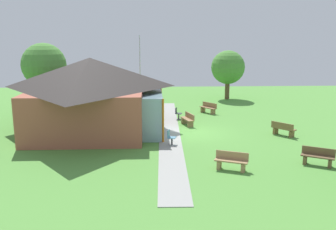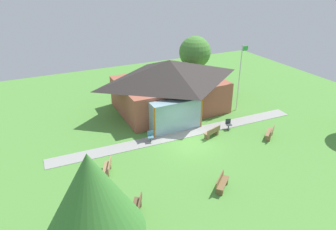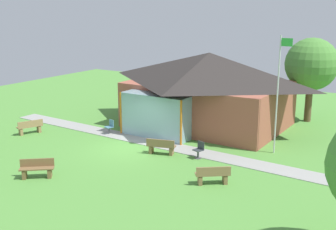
{
  "view_description": "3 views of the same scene",
  "coord_description": "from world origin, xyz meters",
  "px_view_note": "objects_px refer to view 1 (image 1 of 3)",
  "views": [
    {
      "loc": [
        -22.47,
        2.63,
        5.97
      ],
      "look_at": [
        0.92,
        1.55,
        0.96
      ],
      "focal_mm": 39.09,
      "sensor_mm": 36.0,
      "label": 1
    },
    {
      "loc": [
        -10.45,
        -17.64,
        12.11
      ],
      "look_at": [
        -0.78,
        2.45,
        1.48
      ],
      "focal_mm": 33.24,
      "sensor_mm": 36.0,
      "label": 2
    },
    {
      "loc": [
        13.69,
        -17.61,
        7.49
      ],
      "look_at": [
        0.61,
        2.92,
        1.33
      ],
      "focal_mm": 46.17,
      "sensor_mm": 36.0,
      "label": 3
    }
  ],
  "objects_px": {
    "bench_front_left": "(318,157)",
    "bench_front_center": "(283,129)",
    "bench_mid_left": "(231,162)",
    "bench_rear_near_path": "(188,120)",
    "pavilion": "(93,93)",
    "patio_chair_lawn_spare": "(178,114)",
    "patio_chair_west": "(171,138)",
    "flagpole": "(140,70)",
    "bench_mid_right": "(208,108)",
    "tree_far_east": "(228,67)",
    "tree_behind_pavilion_right": "(44,66)"
  },
  "relations": [
    {
      "from": "bench_mid_left",
      "to": "bench_rear_near_path",
      "type": "bearing_deg",
      "value": -59.95
    },
    {
      "from": "patio_chair_lawn_spare",
      "to": "bench_rear_near_path",
      "type": "bearing_deg",
      "value": 32.01
    },
    {
      "from": "bench_front_center",
      "to": "patio_chair_west",
      "type": "xyz_separation_m",
      "value": [
        -1.67,
        7.03,
        0.01
      ]
    },
    {
      "from": "bench_rear_near_path",
      "to": "bench_mid_right",
      "type": "xyz_separation_m",
      "value": [
        4.02,
        -2.04,
        0.0
      ]
    },
    {
      "from": "tree_far_east",
      "to": "tree_behind_pavilion_right",
      "type": "relative_size",
      "value": 0.85
    },
    {
      "from": "bench_mid_right",
      "to": "patio_chair_lawn_spare",
      "type": "height_order",
      "value": "patio_chair_lawn_spare"
    },
    {
      "from": "pavilion",
      "to": "bench_front_left",
      "type": "xyz_separation_m",
      "value": [
        -7.62,
        -11.63,
        -2.03
      ]
    },
    {
      "from": "patio_chair_west",
      "to": "bench_rear_near_path",
      "type": "bearing_deg",
      "value": 179.81
    },
    {
      "from": "bench_mid_left",
      "to": "bench_front_left",
      "type": "relative_size",
      "value": 1.02
    },
    {
      "from": "flagpole",
      "to": "bench_front_left",
      "type": "bearing_deg",
      "value": -146.48
    },
    {
      "from": "flagpole",
      "to": "bench_front_center",
      "type": "relative_size",
      "value": 4.26
    },
    {
      "from": "patio_chair_lawn_spare",
      "to": "bench_front_center",
      "type": "bearing_deg",
      "value": 67.44
    },
    {
      "from": "bench_front_center",
      "to": "tree_far_east",
      "type": "xyz_separation_m",
      "value": [
        13.75,
        0.67,
        2.68
      ]
    },
    {
      "from": "bench_mid_left",
      "to": "bench_mid_right",
      "type": "bearing_deg",
      "value": -71.43
    },
    {
      "from": "pavilion",
      "to": "bench_mid_right",
      "type": "bearing_deg",
      "value": -60.67
    },
    {
      "from": "bench_mid_left",
      "to": "bench_rear_near_path",
      "type": "relative_size",
      "value": 0.99
    },
    {
      "from": "pavilion",
      "to": "tree_behind_pavilion_right",
      "type": "xyz_separation_m",
      "value": [
        5.24,
        4.55,
        1.36
      ]
    },
    {
      "from": "bench_front_left",
      "to": "bench_front_center",
      "type": "bearing_deg",
      "value": -62.95
    },
    {
      "from": "flagpole",
      "to": "bench_front_left",
      "type": "xyz_separation_m",
      "value": [
        -13.18,
        -8.73,
        -2.95
      ]
    },
    {
      "from": "flagpole",
      "to": "bench_rear_near_path",
      "type": "distance_m",
      "value": 6.65
    },
    {
      "from": "bench_mid_right",
      "to": "patio_chair_west",
      "type": "xyz_separation_m",
      "value": [
        -8.67,
        3.48,
        0.01
      ]
    },
    {
      "from": "bench_front_center",
      "to": "pavilion",
      "type": "bearing_deg",
      "value": -140.55
    },
    {
      "from": "bench_rear_near_path",
      "to": "tree_behind_pavilion_right",
      "type": "bearing_deg",
      "value": 50.15
    },
    {
      "from": "patio_chair_lawn_spare",
      "to": "tree_behind_pavilion_right",
      "type": "bearing_deg",
      "value": -88.48
    },
    {
      "from": "bench_rear_near_path",
      "to": "patio_chair_west",
      "type": "relative_size",
      "value": 1.82
    },
    {
      "from": "bench_mid_right",
      "to": "tree_far_east",
      "type": "bearing_deg",
      "value": -60.94
    },
    {
      "from": "bench_mid_right",
      "to": "tree_far_east",
      "type": "xyz_separation_m",
      "value": [
        6.76,
        -2.89,
        2.68
      ]
    },
    {
      "from": "bench_mid_left",
      "to": "bench_front_left",
      "type": "bearing_deg",
      "value": -151.41
    },
    {
      "from": "patio_chair_west",
      "to": "tree_behind_pavilion_right",
      "type": "relative_size",
      "value": 0.16
    },
    {
      "from": "bench_rear_near_path",
      "to": "tree_far_east",
      "type": "xyz_separation_m",
      "value": [
        10.79,
        -4.93,
        2.68
      ]
    },
    {
      "from": "flagpole",
      "to": "patio_chair_lawn_spare",
      "type": "height_order",
      "value": "flagpole"
    },
    {
      "from": "bench_front_left",
      "to": "tree_far_east",
      "type": "xyz_separation_m",
      "value": [
        19.06,
        0.42,
        2.68
      ]
    },
    {
      "from": "pavilion",
      "to": "flagpole",
      "type": "xyz_separation_m",
      "value": [
        5.56,
        -2.9,
        0.93
      ]
    },
    {
      "from": "bench_front_center",
      "to": "patio_chair_lawn_spare",
      "type": "height_order",
      "value": "patio_chair_lawn_spare"
    },
    {
      "from": "patio_chair_lawn_spare",
      "to": "patio_chair_west",
      "type": "bearing_deg",
      "value": 8.39
    },
    {
      "from": "bench_rear_near_path",
      "to": "bench_front_center",
      "type": "distance_m",
      "value": 6.34
    },
    {
      "from": "pavilion",
      "to": "patio_chair_west",
      "type": "height_order",
      "value": "pavilion"
    },
    {
      "from": "bench_mid_right",
      "to": "flagpole",
      "type": "bearing_deg",
      "value": 43.0
    },
    {
      "from": "bench_mid_left",
      "to": "bench_front_center",
      "type": "distance_m",
      "value": 7.28
    },
    {
      "from": "bench_front_center",
      "to": "patio_chair_lawn_spare",
      "type": "bearing_deg",
      "value": -168.06
    },
    {
      "from": "flagpole",
      "to": "bench_mid_left",
      "type": "xyz_separation_m",
      "value": [
        -13.62,
        -4.51,
        -2.95
      ]
    },
    {
      "from": "bench_front_center",
      "to": "tree_behind_pavilion_right",
      "type": "xyz_separation_m",
      "value": [
        7.55,
        16.43,
        3.39
      ]
    },
    {
      "from": "pavilion",
      "to": "patio_chair_west",
      "type": "distance_m",
      "value": 6.59
    },
    {
      "from": "pavilion",
      "to": "patio_chair_lawn_spare",
      "type": "relative_size",
      "value": 11.99
    },
    {
      "from": "pavilion",
      "to": "patio_chair_lawn_spare",
      "type": "xyz_separation_m",
      "value": [
        2.59,
        -5.72,
        -2.01
      ]
    },
    {
      "from": "bench_rear_near_path",
      "to": "bench_mid_right",
      "type": "distance_m",
      "value": 4.51
    },
    {
      "from": "bench_front_center",
      "to": "tree_behind_pavilion_right",
      "type": "distance_m",
      "value": 18.4
    },
    {
      "from": "pavilion",
      "to": "bench_rear_near_path",
      "type": "xyz_separation_m",
      "value": [
        0.65,
        -6.28,
        -2.03
      ]
    },
    {
      "from": "bench_rear_near_path",
      "to": "bench_mid_right",
      "type": "bearing_deg",
      "value": -43.84
    },
    {
      "from": "pavilion",
      "to": "tree_behind_pavilion_right",
      "type": "bearing_deg",
      "value": 40.98
    }
  ]
}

